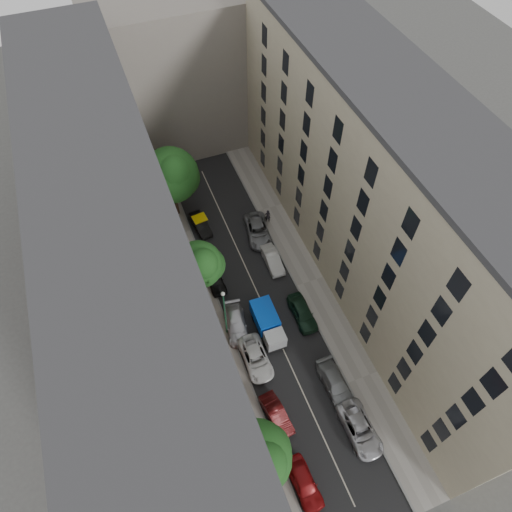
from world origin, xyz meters
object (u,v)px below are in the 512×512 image
car_right_2 (302,313)px  tree_far (172,177)px  tarp_truck (268,323)px  car_right_0 (360,429)px  car_left_0 (304,483)px  pedestrian (268,216)px  car_left_1 (277,414)px  car_left_3 (236,324)px  lamp_post (225,309)px  car_left_2 (256,358)px  tree_mid (200,266)px  car_right_3 (272,260)px  car_right_1 (335,384)px  car_left_4 (215,279)px  tree_near (257,459)px  car_left_5 (201,224)px  car_right_4 (258,231)px

car_right_2 → tree_far: size_ratio=0.50×
tarp_truck → car_right_0: bearing=-72.0°
car_left_0 → pedestrian: (7.54, 26.14, 0.30)m
car_left_1 → car_right_0: size_ratio=0.79×
car_left_3 → lamp_post: 3.86m
car_left_0 → tree_far: bearing=89.7°
car_left_2 → tree_far: bearing=95.9°
tree_mid → tree_far: (0.63, 12.18, -0.08)m
car_left_1 → lamp_post: lamp_post is taller
car_right_3 → car_right_1: bearing=-88.7°
tarp_truck → car_left_4: (-3.00, 6.87, -0.58)m
car_right_0 → car_right_2: size_ratio=1.13×
pedestrian → tree_far: bearing=-12.3°
car_right_3 → car_left_3: bearing=-135.2°
tree_near → tree_mid: 17.07m
tree_near → tree_mid: tree_near is taller
car_right_1 → tarp_truck: bearing=114.4°
car_left_3 → tree_far: size_ratio=0.53×
tree_far → car_right_1: bearing=-73.5°
car_right_0 → tree_far: tree_far is taller
car_left_4 → car_left_5: bearing=82.5°
car_right_3 → car_left_5: bearing=128.3°
car_left_3 → car_right_1: car_left_3 is taller
car_left_1 → car_right_4: 20.05m
car_left_2 → car_right_4: (5.60, 13.89, 0.06)m
tree_far → car_left_0: bearing=-87.3°
car_left_4 → car_right_2: 9.49m
car_right_4 → pedestrian: pedestrian is taller
car_right_3 → pedestrian: pedestrian is taller
car_left_4 → car_left_3: bearing=-88.4°
car_left_0 → car_right_2: car_right_2 is taller
tree_near → car_left_3: bearing=77.1°
tarp_truck → tree_far: (-3.90, 17.37, 4.60)m
car_left_3 → car_left_4: size_ratio=1.21×
car_right_0 → tree_near: size_ratio=0.53×
car_left_3 → car_left_0: bearing=-79.9°
tarp_truck → car_left_5: bearing=99.6°
car_left_4 → car_right_3: 6.40m
car_right_2 → car_left_1: bearing=-126.5°
car_right_2 → car_left_3: bearing=170.1°
car_left_5 → pedestrian: (7.31, -1.86, 0.39)m
car_left_2 → tree_far: tree_far is taller
car_left_5 → car_left_3: bearing=-98.3°
car_right_2 → pedestrian: 12.59m
car_left_4 → car_right_4: size_ratio=0.75×
tree_mid → car_right_4: bearing=37.5°
car_left_1 → tree_mid: bearing=91.9°
car_left_0 → car_left_5: 28.00m
car_left_1 → tree_mid: 14.29m
car_right_0 → car_right_2: (0.13, 11.64, 0.06)m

